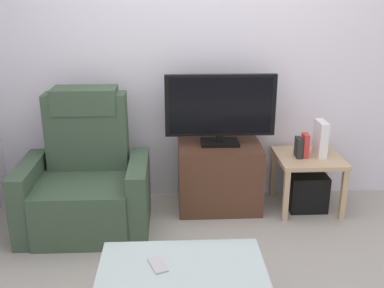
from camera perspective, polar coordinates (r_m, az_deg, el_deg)
The scene contains 12 objects.
ground_plane at distance 3.28m, azimuth 4.13°, elevation -14.48°, with size 6.40×6.40×0.00m, color #9E998E.
wall_back at distance 3.90m, azimuth 2.63°, elevation 11.48°, with size 6.40×0.06×2.60m, color silver.
tv_stand at distance 3.88m, azimuth 3.47°, elevation -4.10°, with size 0.70×0.47×0.57m.
television at distance 3.71m, azimuth 3.62°, elevation 4.56°, with size 0.91×0.20×0.59m.
recliner_armchair at distance 3.66m, azimuth -13.28°, elevation -4.68°, with size 0.98×0.78×1.08m.
side_table at distance 3.96m, azimuth 14.50°, elevation -2.49°, with size 0.54×0.54×0.48m.
subwoofer_box at distance 4.05m, azimuth 14.22°, elevation -5.66°, with size 0.32×0.32×0.32m, color black.
book_leftmost at distance 3.86m, azimuth 13.36°, elevation -0.43°, with size 0.04×0.12×0.17m, color #262626.
book_middle at distance 3.87m, azimuth 14.14°, elevation -0.18°, with size 0.05×0.10×0.20m, color red.
game_console at distance 3.92m, azimuth 15.99°, elevation 0.67°, with size 0.07×0.20×0.30m, color white.
coffee_table at distance 2.49m, azimuth -1.26°, elevation -16.17°, with size 0.90×0.60×0.40m.
cell_phone at distance 2.51m, azimuth -4.35°, elevation -15.02°, with size 0.07×0.15×0.01m, color #B7B7BC.
Camera 1 is at (-0.36, -2.72, 1.81)m, focal length 42.09 mm.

